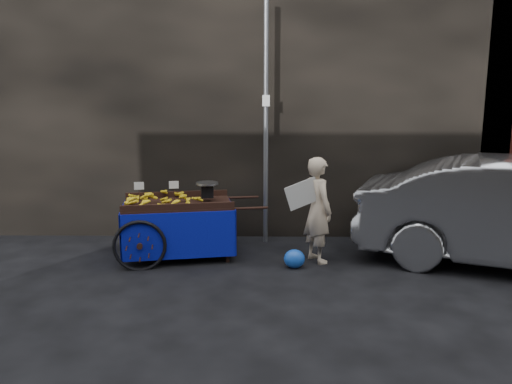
{
  "coord_description": "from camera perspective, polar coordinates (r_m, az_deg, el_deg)",
  "views": [
    {
      "loc": [
        0.26,
        -7.01,
        2.48
      ],
      "look_at": [
        0.15,
        0.5,
        1.03
      ],
      "focal_mm": 35.0,
      "sensor_mm": 36.0,
      "label": 1
    }
  ],
  "objects": [
    {
      "name": "ground",
      "position": [
        7.44,
        -1.21,
        -8.51
      ],
      "size": [
        80.0,
        80.0,
        0.0
      ],
      "primitive_type": "plane",
      "color": "black",
      "rests_on": "ground"
    },
    {
      "name": "plastic_bag",
      "position": [
        7.36,
        4.41,
        -7.62
      ],
      "size": [
        0.31,
        0.25,
        0.28
      ],
      "primitive_type": "ellipsoid",
      "color": "blue",
      "rests_on": "ground"
    },
    {
      "name": "street_pole",
      "position": [
        8.32,
        1.14,
        7.69
      ],
      "size": [
        0.12,
        0.1,
        4.0
      ],
      "color": "slate",
      "rests_on": "ground"
    },
    {
      "name": "vendor",
      "position": [
        7.53,
        7.05,
        -2.03
      ],
      "size": [
        0.82,
        0.69,
        1.6
      ],
      "rotation": [
        0.0,
        0.0,
        2.05
      ],
      "color": "#CBB397",
      "rests_on": "ground"
    },
    {
      "name": "banana_cart",
      "position": [
        7.8,
        -9.31,
        -1.89
      ],
      "size": [
        2.43,
        1.42,
        1.24
      ],
      "rotation": [
        0.0,
        0.0,
        0.18
      ],
      "color": "black",
      "rests_on": "ground"
    },
    {
      "name": "building_wall",
      "position": [
        9.61,
        1.68,
        11.07
      ],
      "size": [
        13.5,
        2.0,
        5.0
      ],
      "color": "black",
      "rests_on": "ground"
    }
  ]
}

